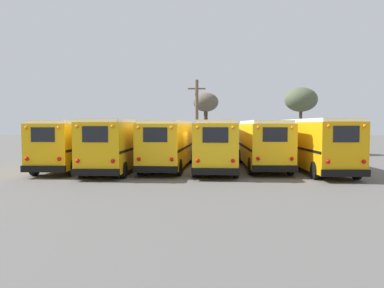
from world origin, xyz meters
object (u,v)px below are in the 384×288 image
(school_bus_4, at_px, (263,143))
(bare_tree_0, at_px, (301,100))
(school_bus_1, at_px, (118,143))
(bare_tree_1, at_px, (206,104))
(utility_pole, at_px, (197,116))
(school_bus_2, at_px, (169,143))
(school_bus_0, at_px, (78,142))
(school_bus_3, at_px, (216,143))
(school_bus_5, at_px, (315,143))

(school_bus_4, bearing_deg, bare_tree_0, 66.91)
(school_bus_1, height_order, school_bus_4, school_bus_1)
(bare_tree_0, xyz_separation_m, bare_tree_1, (-9.62, 2.99, -0.15))
(school_bus_4, bearing_deg, utility_pole, 112.10)
(school_bus_2, relative_size, bare_tree_1, 1.56)
(school_bus_2, height_order, utility_pole, utility_pole)
(school_bus_1, distance_m, bare_tree_0, 21.08)
(school_bus_0, relative_size, school_bus_4, 1.12)
(school_bus_2, height_order, bare_tree_1, bare_tree_1)
(school_bus_3, height_order, bare_tree_0, bare_tree_0)
(school_bus_4, relative_size, utility_pole, 1.28)
(school_bus_0, distance_m, school_bus_5, 15.90)
(school_bus_4, relative_size, bare_tree_0, 1.43)
(school_bus_4, relative_size, school_bus_5, 0.96)
(school_bus_2, xyz_separation_m, school_bus_3, (3.17, -0.26, 0.01))
(school_bus_0, bearing_deg, school_bus_1, -24.25)
(school_bus_1, height_order, bare_tree_1, bare_tree_1)
(school_bus_2, xyz_separation_m, bare_tree_1, (2.12, 15.97, 3.52))
(school_bus_0, relative_size, school_bus_1, 1.12)
(school_bus_0, bearing_deg, bare_tree_0, 35.76)
(school_bus_3, height_order, school_bus_5, school_bus_5)
(school_bus_1, height_order, utility_pole, utility_pole)
(school_bus_2, bearing_deg, school_bus_1, -155.07)
(bare_tree_0, bearing_deg, school_bus_4, -113.09)
(school_bus_4, xyz_separation_m, school_bus_5, (3.17, -1.36, 0.04))
(bare_tree_1, bearing_deg, school_bus_4, -74.85)
(school_bus_1, xyz_separation_m, school_bus_2, (3.17, 1.47, -0.03))
(school_bus_1, xyz_separation_m, bare_tree_0, (14.91, 14.45, 3.64))
(school_bus_1, relative_size, school_bus_2, 0.95)
(school_bus_4, distance_m, utility_pole, 13.65)
(school_bus_0, height_order, school_bus_4, school_bus_4)
(school_bus_2, distance_m, school_bus_4, 6.36)
(school_bus_2, height_order, bare_tree_0, bare_tree_0)
(bare_tree_0, height_order, bare_tree_1, bare_tree_0)
(school_bus_2, distance_m, school_bus_3, 3.19)
(school_bus_2, relative_size, school_bus_5, 1.01)
(school_bus_3, bearing_deg, school_bus_4, 10.75)
(school_bus_1, distance_m, school_bus_5, 12.70)
(school_bus_2, xyz_separation_m, school_bus_4, (6.35, 0.34, 0.01))
(school_bus_5, bearing_deg, utility_pole, 120.77)
(school_bus_3, bearing_deg, school_bus_0, 178.69)
(school_bus_1, height_order, school_bus_2, school_bus_1)
(school_bus_0, relative_size, utility_pole, 1.44)
(school_bus_0, relative_size, bare_tree_1, 1.67)
(school_bus_3, bearing_deg, bare_tree_0, 57.11)
(school_bus_1, bearing_deg, school_bus_4, 10.79)
(school_bus_1, bearing_deg, school_bus_2, 24.93)
(school_bus_0, bearing_deg, school_bus_2, 0.41)
(school_bus_5, bearing_deg, school_bus_1, -177.95)
(school_bus_1, distance_m, school_bus_2, 3.50)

